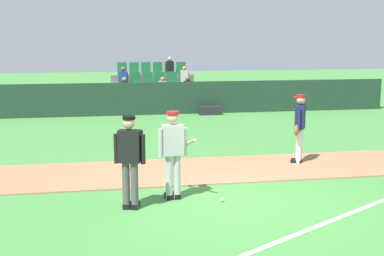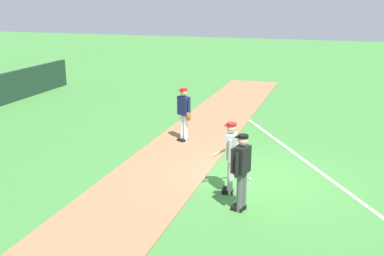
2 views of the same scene
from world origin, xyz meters
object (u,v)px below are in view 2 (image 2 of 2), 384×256
Objects in this scene: runner_navy_jersey at (184,113)px; baseball at (250,179)px; batter_grey_jersey at (231,155)px; umpire_home_plate at (241,168)px.

runner_navy_jersey is 23.78× the size of baseball.
batter_grey_jersey is 23.78× the size of baseball.
batter_grey_jersey is 1.35m from baseball.
batter_grey_jersey is at bearing -146.39° from runner_navy_jersey.
batter_grey_jersey is 1.00× the size of umpire_home_plate.
batter_grey_jersey reaches higher than baseball.
batter_grey_jersey is at bearing 26.63° from umpire_home_plate.
batter_grey_jersey and runner_navy_jersey have the same top height.
baseball is (-2.64, -2.68, -0.93)m from runner_navy_jersey.
baseball is (0.92, -0.32, -0.93)m from batter_grey_jersey.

